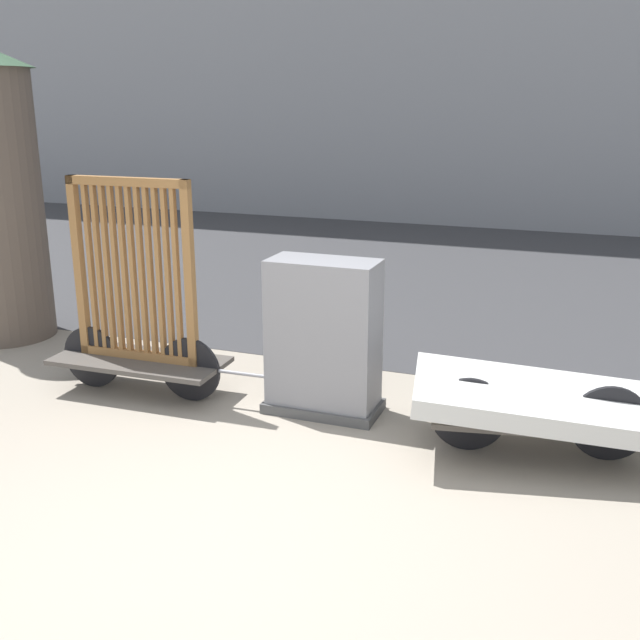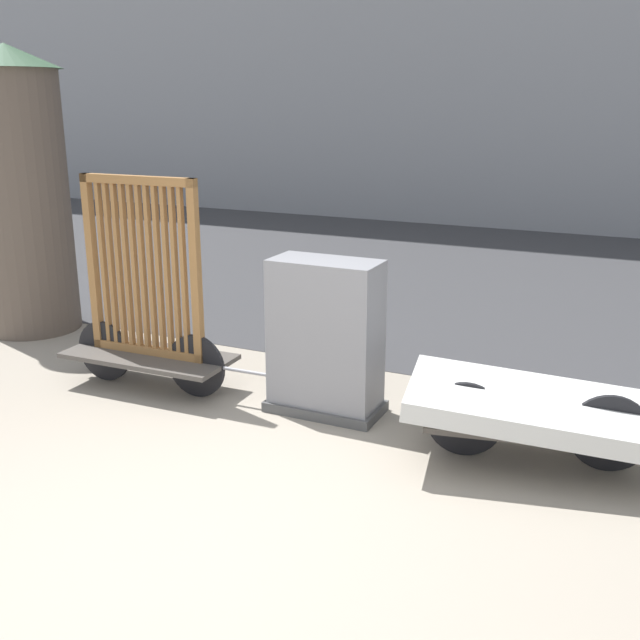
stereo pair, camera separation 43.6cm
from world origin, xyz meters
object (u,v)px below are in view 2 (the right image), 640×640
utility_cabinet (326,343)px  advertising_column (20,190)px  bike_cart_with_mattress (537,410)px  bike_cart_with_bedframe (147,315)px

utility_cabinet → advertising_column: size_ratio=0.42×
bike_cart_with_mattress → utility_cabinet: 1.71m
bike_cart_with_mattress → utility_cabinet: bearing=162.4°
bike_cart_with_mattress → utility_cabinet: (-1.68, 0.19, 0.19)m
bike_cart_with_bedframe → bike_cart_with_mattress: bike_cart_with_bedframe is taller
bike_cart_with_bedframe → bike_cart_with_mattress: 3.29m
bike_cart_with_bedframe → bike_cart_with_mattress: bearing=-1.5°
utility_cabinet → advertising_column: 4.03m
bike_cart_with_mattress → bike_cart_with_bedframe: bearing=168.9°
bike_cart_with_bedframe → advertising_column: (-2.27, 0.90, 0.84)m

